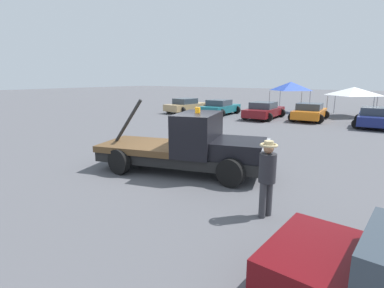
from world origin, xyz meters
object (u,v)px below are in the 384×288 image
object	(u,v)px
tow_truck	(190,147)
canopy_tent_blue	(291,86)
parked_car_tan	(187,106)
parked_car_navy	(374,117)
parked_car_orange	(309,112)
parked_car_teal	(220,107)
canopy_tent_white	(354,91)
person_near_truck	(267,173)
parked_car_maroon	(264,110)

from	to	relation	value
tow_truck	canopy_tent_blue	xyz separation A→B (m)	(-3.00, 20.54, 1.54)
parked_car_tan	parked_car_navy	world-z (taller)	same
parked_car_orange	parked_car_teal	bearing A→B (deg)	92.31
parked_car_teal	parked_car_orange	distance (m)	7.50
canopy_tent_white	tow_truck	bearing A→B (deg)	-96.55
parked_car_tan	parked_car_teal	bearing A→B (deg)	-77.49
tow_truck	parked_car_teal	xyz separation A→B (m)	(-7.42, 14.98, -0.26)
tow_truck	canopy_tent_blue	world-z (taller)	canopy_tent_blue
tow_truck	parked_car_orange	xyz separation A→B (m)	(0.02, 15.82, -0.26)
tow_truck	canopy_tent_white	world-z (taller)	tow_truck
parked_car_tan	canopy_tent_white	size ratio (longest dim) A/B	1.37
parked_car_teal	canopy_tent_white	world-z (taller)	canopy_tent_white
tow_truck	canopy_tent_white	xyz separation A→B (m)	(2.34, 20.37, 1.21)
person_near_truck	parked_car_maroon	distance (m)	17.93
parked_car_teal	tow_truck	bearing A→B (deg)	-155.69
parked_car_teal	canopy_tent_blue	size ratio (longest dim) A/B	1.52
parked_car_teal	canopy_tent_blue	world-z (taller)	canopy_tent_blue
person_near_truck	parked_car_teal	distance (m)	19.98
parked_car_navy	canopy_tent_blue	distance (m)	9.39
parked_car_tan	parked_car_maroon	xyz separation A→B (m)	(7.62, 0.14, 0.00)
parked_car_teal	person_near_truck	bearing A→B (deg)	-149.00
person_near_truck	canopy_tent_blue	size ratio (longest dim) A/B	0.62
tow_truck	parked_car_tan	world-z (taller)	tow_truck
parked_car_maroon	canopy_tent_blue	distance (m)	5.98
canopy_tent_white	parked_car_navy	bearing A→B (deg)	-68.84
tow_truck	parked_car_teal	distance (m)	16.72
parked_car_tan	parked_car_teal	xyz separation A→B (m)	(3.47, 0.28, 0.00)
person_near_truck	canopy_tent_white	size ratio (longest dim) A/B	0.54
parked_car_maroon	parked_car_navy	bearing A→B (deg)	-90.55
parked_car_tan	canopy_tent_blue	distance (m)	9.98
parked_car_tan	canopy_tent_blue	xyz separation A→B (m)	(7.89, 5.84, 1.80)
tow_truck	person_near_truck	size ratio (longest dim) A/B	3.34
person_near_truck	parked_car_maroon	world-z (taller)	person_near_truck
parked_car_maroon	parked_car_tan	bearing A→B (deg)	89.07
tow_truck	person_near_truck	world-z (taller)	tow_truck
parked_car_teal	canopy_tent_blue	xyz separation A→B (m)	(4.42, 5.56, 1.80)
parked_car_orange	canopy_tent_white	bearing A→B (deg)	-31.04
tow_truck	parked_car_teal	world-z (taller)	tow_truck
tow_truck	parked_car_teal	size ratio (longest dim) A/B	1.36
person_near_truck	canopy_tent_blue	xyz separation A→B (m)	(-6.47, 22.30, 1.36)
parked_car_tan	canopy_tent_blue	world-z (taller)	canopy_tent_blue
canopy_tent_blue	parked_car_teal	bearing A→B (deg)	-128.51
parked_car_teal	parked_car_orange	bearing A→B (deg)	-85.66
parked_car_tan	canopy_tent_white	bearing A→B (deg)	-58.92
parked_car_tan	canopy_tent_blue	bearing A→B (deg)	-45.59
parked_car_maroon	canopy_tent_white	world-z (taller)	canopy_tent_white
tow_truck	person_near_truck	distance (m)	3.89
canopy_tent_blue	parked_car_maroon	bearing A→B (deg)	-92.68
parked_car_teal	canopy_tent_white	size ratio (longest dim) A/B	1.34
person_near_truck	parked_car_navy	distance (m)	16.83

